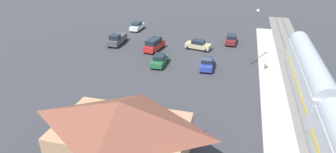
% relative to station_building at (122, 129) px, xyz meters
% --- Properties ---
extents(ground_plane, '(200.00, 200.00, 0.00)m').
position_rel_station_building_xyz_m(ground_plane, '(-4.00, -22.00, -3.05)').
color(ground_plane, '#38383D').
extents(railway_track, '(4.80, 70.00, 0.30)m').
position_rel_station_building_xyz_m(railway_track, '(-18.00, -22.00, -2.96)').
color(railway_track, slate).
rests_on(railway_track, ground).
extents(platform, '(3.20, 46.00, 0.30)m').
position_rel_station_building_xyz_m(platform, '(-14.00, -22.00, -2.90)').
color(platform, '#B7B2A8').
rests_on(platform, ground).
extents(station_building, '(12.21, 7.86, 5.85)m').
position_rel_station_building_xyz_m(station_building, '(0.00, 0.00, 0.00)').
color(station_building, tan).
rests_on(station_building, ground).
extents(pedestrian_on_platform, '(0.36, 0.36, 1.71)m').
position_rel_station_building_xyz_m(pedestrian_on_platform, '(-13.26, -22.92, -1.77)').
color(pedestrian_on_platform, brown).
rests_on(pedestrian_on_platform, platform).
extents(sedan_blue, '(2.08, 4.59, 1.74)m').
position_rel_station_building_xyz_m(sedan_blue, '(-4.65, -21.39, -2.17)').
color(sedan_blue, '#283D9E').
rests_on(sedan_blue, ground).
extents(suv_red, '(2.79, 5.17, 2.22)m').
position_rel_station_building_xyz_m(suv_red, '(5.55, -26.71, -1.90)').
color(suv_red, red).
rests_on(suv_red, ground).
extents(sedan_white, '(1.97, 4.55, 1.74)m').
position_rel_station_building_xyz_m(sedan_white, '(12.94, -37.78, -2.17)').
color(sedan_white, white).
rests_on(sedan_white, ground).
extents(sedan_tan, '(4.77, 2.90, 1.74)m').
position_rel_station_building_xyz_m(sedan_tan, '(-1.96, -29.32, -2.17)').
color(sedan_tan, '#C6B284').
rests_on(sedan_tan, ground).
extents(sedan_green, '(1.94, 4.54, 1.74)m').
position_rel_station_building_xyz_m(sedan_green, '(2.76, -20.75, -2.17)').
color(sedan_green, '#236638').
rests_on(sedan_green, ground).
extents(sedan_maroon, '(1.98, 4.55, 1.74)m').
position_rel_station_building_xyz_m(sedan_maroon, '(-7.54, -34.03, -2.17)').
color(sedan_maroon, maroon).
rests_on(sedan_maroon, ground).
extents(pickup_charcoal, '(2.12, 5.46, 2.14)m').
position_rel_station_building_xyz_m(pickup_charcoal, '(13.28, -28.04, -2.02)').
color(pickup_charcoal, '#47494F').
rests_on(pickup_charcoal, ground).
extents(light_pole_near_platform, '(0.44, 0.44, 8.82)m').
position_rel_station_building_xyz_m(light_pole_near_platform, '(-11.20, -24.67, 2.40)').
color(light_pole_near_platform, '#515156').
rests_on(light_pole_near_platform, ground).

